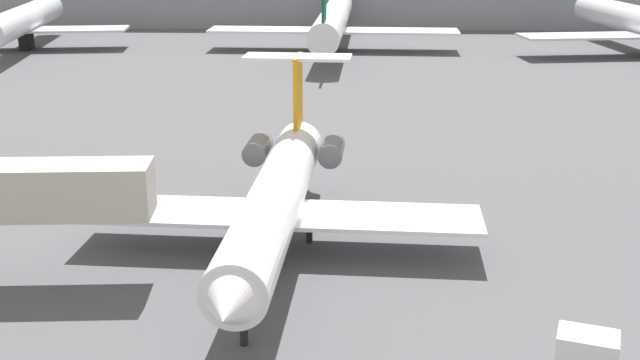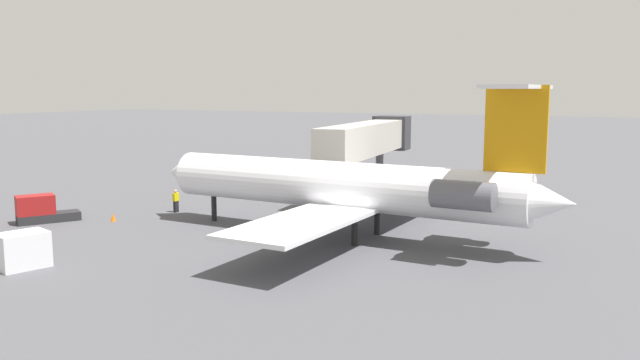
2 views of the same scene
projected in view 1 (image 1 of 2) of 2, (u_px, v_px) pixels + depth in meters
ground_plane at (296, 247)px, 44.09m from camera, size 400.00×400.00×0.10m
regional_jet at (277, 195)px, 42.52m from camera, size 22.32×27.26×9.19m
cargo_container_uld at (586, 355)px, 31.27m from camera, size 2.74×2.31×1.82m
parked_airliner_west_end at (24, 20)px, 110.47m from camera, size 28.78×33.82×13.15m
parked_airliner_west_mid at (333, 20)px, 109.84m from camera, size 35.09×41.65×13.28m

